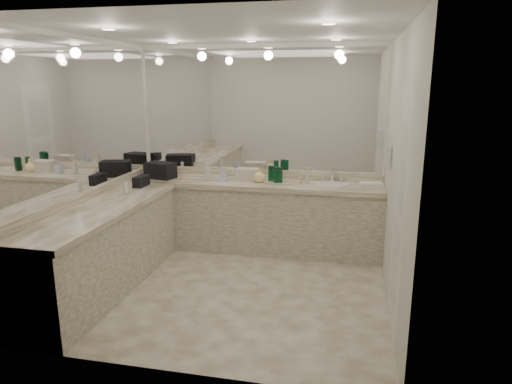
% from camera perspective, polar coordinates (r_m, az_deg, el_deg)
% --- Properties ---
extents(floor, '(3.20, 3.20, 0.00)m').
position_cam_1_polar(floor, '(4.98, -2.96, -11.80)').
color(floor, beige).
rests_on(floor, ground).
extents(ceiling, '(3.20, 3.20, 0.00)m').
position_cam_1_polar(ceiling, '(4.52, -3.39, 19.52)').
color(ceiling, white).
rests_on(ceiling, floor).
extents(wall_back, '(3.20, 0.02, 2.60)m').
position_cam_1_polar(wall_back, '(6.01, 0.57, 5.66)').
color(wall_back, beige).
rests_on(wall_back, floor).
extents(wall_left, '(0.02, 3.00, 2.60)m').
position_cam_1_polar(wall_left, '(5.22, -20.42, 3.57)').
color(wall_left, beige).
rests_on(wall_left, floor).
extents(wall_right, '(0.02, 3.00, 2.60)m').
position_cam_1_polar(wall_right, '(4.44, 17.23, 2.16)').
color(wall_right, beige).
rests_on(wall_right, floor).
extents(vanity_back_base, '(3.20, 0.60, 0.84)m').
position_cam_1_polar(vanity_back_base, '(5.92, -0.03, -3.21)').
color(vanity_back_base, beige).
rests_on(vanity_back_base, floor).
extents(vanity_back_top, '(3.20, 0.64, 0.06)m').
position_cam_1_polar(vanity_back_top, '(5.79, -0.05, 1.02)').
color(vanity_back_top, beige).
rests_on(vanity_back_top, vanity_back_base).
extents(vanity_left_base, '(0.60, 2.40, 0.84)m').
position_cam_1_polar(vanity_left_base, '(5.04, -18.49, -7.01)').
color(vanity_left_base, beige).
rests_on(vanity_left_base, floor).
extents(vanity_left_top, '(0.64, 2.42, 0.06)m').
position_cam_1_polar(vanity_left_top, '(4.90, -18.78, -2.08)').
color(vanity_left_top, beige).
rests_on(vanity_left_top, vanity_left_base).
extents(backsplash_back, '(3.20, 0.04, 0.10)m').
position_cam_1_polar(backsplash_back, '(6.05, 0.52, 2.35)').
color(backsplash_back, beige).
rests_on(backsplash_back, vanity_back_top).
extents(backsplash_left, '(0.04, 3.00, 0.10)m').
position_cam_1_polar(backsplash_left, '(5.27, -19.93, -0.18)').
color(backsplash_left, beige).
rests_on(backsplash_left, vanity_left_top).
extents(mirror_back, '(3.12, 0.01, 1.55)m').
position_cam_1_polar(mirror_back, '(5.95, 0.56, 10.18)').
color(mirror_back, white).
rests_on(mirror_back, wall_back).
extents(mirror_left, '(0.01, 2.92, 1.55)m').
position_cam_1_polar(mirror_left, '(5.16, -20.75, 8.76)').
color(mirror_left, white).
rests_on(mirror_left, wall_left).
extents(sink, '(0.44, 0.44, 0.03)m').
position_cam_1_polar(sink, '(5.68, 9.39, 0.84)').
color(sink, white).
rests_on(sink, vanity_back_top).
extents(faucet, '(0.24, 0.16, 0.14)m').
position_cam_1_polar(faucet, '(5.87, 9.52, 2.00)').
color(faucet, silver).
rests_on(faucet, vanity_back_top).
extents(wall_phone, '(0.06, 0.10, 0.24)m').
position_cam_1_polar(wall_phone, '(5.11, 16.11, 4.27)').
color(wall_phone, white).
rests_on(wall_phone, wall_right).
extents(door, '(0.02, 0.82, 2.10)m').
position_cam_1_polar(door, '(4.01, 17.40, -2.73)').
color(door, white).
rests_on(door, wall_right).
extents(black_toiletry_bag, '(0.42, 0.32, 0.21)m').
position_cam_1_polar(black_toiletry_bag, '(6.10, -11.87, 2.70)').
color(black_toiletry_bag, black).
rests_on(black_toiletry_bag, vanity_back_top).
extents(black_bag_spill, '(0.12, 0.25, 0.13)m').
position_cam_1_polar(black_bag_spill, '(5.68, -14.16, 1.36)').
color(black_bag_spill, black).
rests_on(black_bag_spill, vanity_left_top).
extents(cream_cosmetic_case, '(0.28, 0.18, 0.16)m').
position_cam_1_polar(cream_cosmetic_case, '(5.85, -1.07, 2.25)').
color(cream_cosmetic_case, beige).
rests_on(cream_cosmetic_case, vanity_back_top).
extents(hand_towel, '(0.29, 0.22, 0.04)m').
position_cam_1_polar(hand_towel, '(5.70, 14.20, 0.94)').
color(hand_towel, white).
rests_on(hand_towel, vanity_back_top).
extents(lotion_left, '(0.05, 0.05, 0.12)m').
position_cam_1_polar(lotion_left, '(5.35, -15.97, 0.42)').
color(lotion_left, white).
rests_on(lotion_left, vanity_left_top).
extents(soap_bottle_a, '(0.09, 0.09, 0.22)m').
position_cam_1_polar(soap_bottle_a, '(5.91, -6.12, 2.59)').
color(soap_bottle_a, beige).
rests_on(soap_bottle_a, vanity_back_top).
extents(soap_bottle_b, '(0.08, 0.09, 0.18)m').
position_cam_1_polar(soap_bottle_b, '(5.81, -4.13, 2.24)').
color(soap_bottle_b, silver).
rests_on(soap_bottle_b, vanity_back_top).
extents(soap_bottle_c, '(0.18, 0.18, 0.19)m').
position_cam_1_polar(soap_bottle_c, '(5.73, 0.43, 2.15)').
color(soap_bottle_c, '#FDEB95').
rests_on(soap_bottle_c, vanity_back_top).
extents(green_bottle_0, '(0.07, 0.07, 0.19)m').
position_cam_1_polar(green_bottle_0, '(5.73, 3.00, 2.16)').
color(green_bottle_0, '#0F5733').
rests_on(green_bottle_0, vanity_back_top).
extents(green_bottle_1, '(0.06, 0.06, 0.19)m').
position_cam_1_polar(green_bottle_1, '(5.73, 2.50, 2.18)').
color(green_bottle_1, '#0F5733').
rests_on(green_bottle_1, vanity_back_top).
extents(green_bottle_2, '(0.07, 0.07, 0.19)m').
position_cam_1_polar(green_bottle_2, '(5.82, 1.86, 2.35)').
color(green_bottle_2, '#0F5733').
rests_on(green_bottle_2, vanity_back_top).
extents(amenity_bottle_0, '(0.06, 0.06, 0.07)m').
position_cam_1_polar(amenity_bottle_0, '(6.01, -9.07, 1.95)').
color(amenity_bottle_0, '#E0B28C').
rests_on(amenity_bottle_0, vanity_back_top).
extents(amenity_bottle_1, '(0.04, 0.04, 0.13)m').
position_cam_1_polar(amenity_bottle_1, '(6.24, -10.23, 2.64)').
color(amenity_bottle_1, silver).
rests_on(amenity_bottle_1, vanity_back_top).
extents(amenity_bottle_2, '(0.05, 0.05, 0.15)m').
position_cam_1_polar(amenity_bottle_2, '(6.12, -10.67, 2.46)').
color(amenity_bottle_2, white).
rests_on(amenity_bottle_2, vanity_back_top).
extents(amenity_bottle_3, '(0.04, 0.04, 0.10)m').
position_cam_1_polar(amenity_bottle_3, '(5.71, 6.41, 1.59)').
color(amenity_bottle_3, silver).
rests_on(amenity_bottle_3, vanity_back_top).
extents(amenity_bottle_4, '(0.04, 0.04, 0.08)m').
position_cam_1_polar(amenity_bottle_4, '(5.67, 5.62, 1.43)').
color(amenity_bottle_4, '#E0B28C').
rests_on(amenity_bottle_4, vanity_back_top).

